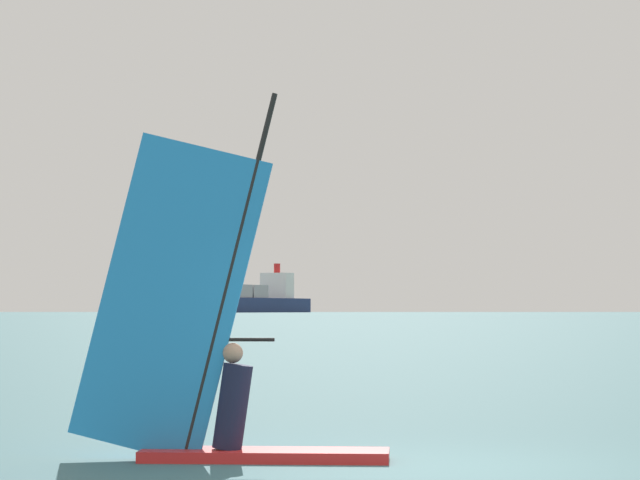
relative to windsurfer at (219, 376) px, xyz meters
The scene contains 4 objects.
ground_plane 2.47m from the windsurfer, 31.83° to the right, with size 4000.00×4000.00×0.00m, color #386066.
windsurfer is the anchor object (origin of this frame).
cargo_ship 782.39m from the windsurfer, 78.68° to the left, with size 146.74×155.52×31.12m.
distant_headland 1406.15m from the windsurfer, 67.38° to the left, with size 717.38×366.73×34.03m, color #4C564C.
Camera 1 is at (-4.85, -13.08, 1.61)m, focal length 75.73 mm.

